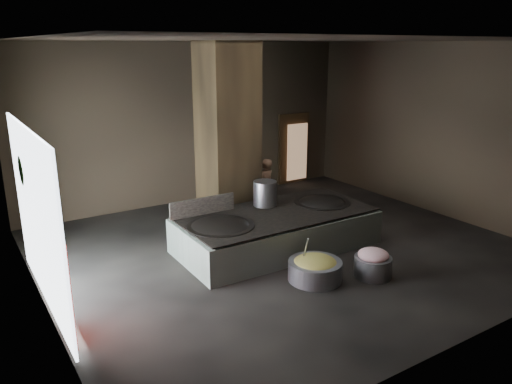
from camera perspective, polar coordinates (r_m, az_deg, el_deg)
floor at (r=11.33m, az=3.03°, el=-6.70°), size 10.00×9.00×0.10m
ceiling at (r=10.42m, az=3.42°, el=17.25°), size 10.00×9.00×0.10m
back_wall at (r=14.52m, az=-7.43°, el=7.79°), size 10.00×0.10×4.50m
front_wall at (r=7.56m, az=23.79°, el=-1.51°), size 10.00×0.10×4.50m
left_wall at (r=8.78m, az=-24.64°, el=0.75°), size 0.10×9.00×4.50m
right_wall at (r=14.16m, az=20.16°, el=6.71°), size 0.10×9.00×4.50m
pillar at (r=12.06m, az=-3.27°, el=6.15°), size 1.20×1.20×4.50m
hearth_platform at (r=11.23m, az=2.35°, el=-4.53°), size 4.43×2.17×0.76m
platform_cap at (r=11.08m, az=2.38°, el=-2.44°), size 4.30×2.06×0.03m
wok_left at (r=10.35m, az=-4.09°, el=-4.25°), size 1.39×1.39×0.38m
wok_left_rim at (r=10.32m, az=-4.09°, el=-3.88°), size 1.41×1.41×0.05m
wok_right at (r=11.93m, az=7.56°, el=-1.52°), size 1.29×1.29×0.36m
wok_right_rim at (r=11.91m, az=7.57°, el=-1.20°), size 1.32×1.32×0.05m
stock_pot at (r=11.45m, az=1.02°, el=-0.15°), size 0.54×0.54×0.57m
splash_guard at (r=10.93m, az=-6.13°, el=-1.61°), size 1.53×0.08×0.38m
cook at (r=13.26m, az=1.08°, el=0.55°), size 0.64×0.50×1.54m
veg_basin at (r=9.87m, az=6.75°, el=-8.90°), size 1.12×1.12×0.39m
veg_fill at (r=9.80m, az=6.78°, el=-8.07°), size 0.86×0.86×0.26m
ladle at (r=9.74m, az=5.57°, el=-6.91°), size 0.18×0.40×0.74m
meat_basin at (r=10.21m, az=13.18°, el=-8.29°), size 0.90×0.90×0.40m
meat_fill at (r=10.11m, az=13.27°, el=-7.01°), size 0.61×0.61×0.23m
doorway_near at (r=15.18m, az=-3.01°, el=3.86°), size 1.18×0.08×2.38m
doorway_near_glow at (r=15.09m, az=-3.61°, el=3.59°), size 0.78×0.04×1.85m
doorway_far at (r=16.47m, az=4.29°, el=4.84°), size 1.18×0.08×2.38m
doorway_far_glow at (r=16.38m, az=4.72°, el=4.58°), size 0.78×0.04×1.84m
left_opening at (r=9.16m, az=-23.74°, el=-2.79°), size 0.04×4.20×3.10m
pavilion_sliver at (r=8.25m, az=-21.11°, el=-10.23°), size 0.05×0.90×1.70m
tree_silhouette at (r=10.07m, az=-24.63°, el=2.31°), size 0.28×1.10×1.10m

